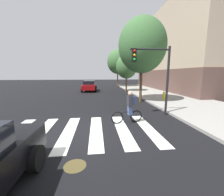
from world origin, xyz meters
TOP-DOWN VIEW (x-y plane):
  - ground_plane at (0.00, 0.00)m, footprint 120.00×120.00m
  - crosswalk_stripes at (-0.40, 0.00)m, footprint 7.91×3.88m
  - manhole_cover at (0.23, -2.47)m, footprint 0.64×0.64m
  - sedan_mid at (-0.20, 15.35)m, footprint 2.23×4.60m
  - cyclist at (2.57, 0.85)m, footprint 1.70×0.39m
  - traffic_light_near at (4.42, 2.11)m, footprint 2.47×0.28m
  - fire_hydrant at (7.28, 6.43)m, footprint 0.33×0.22m
  - street_tree_near at (4.95, 6.40)m, footprint 4.19×4.19m
  - street_tree_mid at (5.24, 13.99)m, footprint 3.05×3.05m
  - street_tree_far at (5.14, 21.89)m, footprint 4.12×4.12m
  - corner_building at (17.89, 15.60)m, footprint 14.65×19.60m

SIDE VIEW (x-z plane):
  - ground_plane at x=0.00m, z-range 0.00..0.00m
  - manhole_cover at x=0.23m, z-range 0.00..0.01m
  - crosswalk_stripes at x=-0.40m, z-range 0.00..0.01m
  - fire_hydrant at x=7.28m, z-range 0.14..0.92m
  - sedan_mid at x=-0.20m, z-range 0.02..1.60m
  - cyclist at x=2.57m, z-range 0.00..1.69m
  - traffic_light_near at x=4.42m, z-range 0.76..4.96m
  - street_tree_mid at x=5.24m, z-range 0.95..6.37m
  - street_tree_far at x=5.14m, z-range 1.29..8.61m
  - street_tree_near at x=4.95m, z-range 1.31..8.76m
  - corner_building at x=17.89m, z-range -0.05..12.34m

